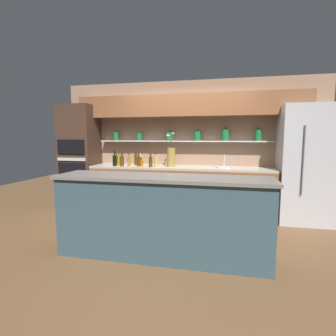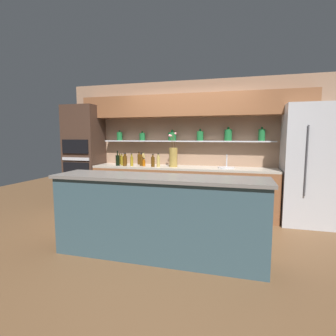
{
  "view_description": "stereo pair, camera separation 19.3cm",
  "coord_description": "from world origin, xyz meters",
  "px_view_note": "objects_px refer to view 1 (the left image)",
  "views": [
    {
      "loc": [
        0.76,
        -3.72,
        1.49
      ],
      "look_at": [
        -0.14,
        0.28,
        1.0
      ],
      "focal_mm": 28.0,
      "sensor_mm": 36.0,
      "label": 1
    },
    {
      "loc": [
        0.95,
        -3.67,
        1.49
      ],
      "look_at": [
        -0.14,
        0.28,
        1.0
      ],
      "focal_mm": 28.0,
      "sensor_mm": 36.0,
      "label": 2
    }
  ],
  "objects_px": {
    "bottle_spirit_3": "(140,160)",
    "bottle_wine_10": "(115,160)",
    "oven_tower": "(80,157)",
    "bottle_spirit_4": "(139,161)",
    "sink_fixture": "(224,166)",
    "bottle_oil_6": "(116,160)",
    "bottle_spirit_0": "(122,161)",
    "bottle_spirit_5": "(122,160)",
    "bottle_oil_8": "(119,161)",
    "bottle_spirit_1": "(136,159)",
    "bottle_spirit_7": "(151,162)",
    "refrigerator": "(307,165)",
    "bottle_spirit_2": "(156,161)",
    "flower_vase": "(171,157)",
    "bottle_oil_11": "(129,161)",
    "bottle_sauce_9": "(141,163)"
  },
  "relations": [
    {
      "from": "refrigerator",
      "to": "bottle_spirit_5",
      "type": "height_order",
      "value": "refrigerator"
    },
    {
      "from": "bottle_spirit_0",
      "to": "bottle_spirit_2",
      "type": "bearing_deg",
      "value": 2.69
    },
    {
      "from": "sink_fixture",
      "to": "bottle_sauce_9",
      "type": "distance_m",
      "value": 1.58
    },
    {
      "from": "bottle_oil_11",
      "to": "oven_tower",
      "type": "bearing_deg",
      "value": 173.46
    },
    {
      "from": "flower_vase",
      "to": "bottle_oil_11",
      "type": "height_order",
      "value": "flower_vase"
    },
    {
      "from": "refrigerator",
      "to": "oven_tower",
      "type": "bearing_deg",
      "value": 179.52
    },
    {
      "from": "bottle_spirit_2",
      "to": "bottle_spirit_7",
      "type": "xyz_separation_m",
      "value": [
        -0.1,
        -0.03,
        -0.01
      ]
    },
    {
      "from": "bottle_spirit_4",
      "to": "bottle_oil_8",
      "type": "xyz_separation_m",
      "value": [
        -0.43,
        0.0,
        -0.01
      ]
    },
    {
      "from": "bottle_spirit_0",
      "to": "bottle_wine_10",
      "type": "xyz_separation_m",
      "value": [
        -0.16,
        0.02,
        0.01
      ]
    },
    {
      "from": "flower_vase",
      "to": "bottle_spirit_4",
      "type": "bearing_deg",
      "value": 178.95
    },
    {
      "from": "sink_fixture",
      "to": "oven_tower",
      "type": "bearing_deg",
      "value": -179.77
    },
    {
      "from": "bottle_spirit_5",
      "to": "bottle_spirit_7",
      "type": "distance_m",
      "value": 0.69
    },
    {
      "from": "flower_vase",
      "to": "bottle_spirit_3",
      "type": "bearing_deg",
      "value": 165.88
    },
    {
      "from": "bottle_spirit_2",
      "to": "bottle_spirit_7",
      "type": "bearing_deg",
      "value": -165.59
    },
    {
      "from": "refrigerator",
      "to": "bottle_sauce_9",
      "type": "bearing_deg",
      "value": -178.57
    },
    {
      "from": "bottle_spirit_3",
      "to": "bottle_wine_10",
      "type": "relative_size",
      "value": 0.89
    },
    {
      "from": "bottle_oil_8",
      "to": "bottle_sauce_9",
      "type": "distance_m",
      "value": 0.51
    },
    {
      "from": "flower_vase",
      "to": "bottle_oil_6",
      "type": "distance_m",
      "value": 1.22
    },
    {
      "from": "bottle_spirit_3",
      "to": "sink_fixture",
      "type": "bearing_deg",
      "value": -3.44
    },
    {
      "from": "bottle_spirit_0",
      "to": "bottle_spirit_4",
      "type": "height_order",
      "value": "bottle_spirit_0"
    },
    {
      "from": "bottle_spirit_1",
      "to": "bottle_oil_8",
      "type": "bearing_deg",
      "value": -144.7
    },
    {
      "from": "bottle_spirit_1",
      "to": "bottle_oil_11",
      "type": "xyz_separation_m",
      "value": [
        -0.04,
        -0.29,
        -0.01
      ]
    },
    {
      "from": "bottle_spirit_5",
      "to": "bottle_oil_11",
      "type": "height_order",
      "value": "bottle_oil_11"
    },
    {
      "from": "bottle_spirit_2",
      "to": "bottle_spirit_3",
      "type": "height_order",
      "value": "bottle_spirit_3"
    },
    {
      "from": "oven_tower",
      "to": "bottle_spirit_4",
      "type": "bearing_deg",
      "value": -1.98
    },
    {
      "from": "oven_tower",
      "to": "bottle_spirit_2",
      "type": "relative_size",
      "value": 8.34
    },
    {
      "from": "sink_fixture",
      "to": "bottle_oil_6",
      "type": "distance_m",
      "value": 2.2
    },
    {
      "from": "bottle_spirit_2",
      "to": "bottle_spirit_0",
      "type": "bearing_deg",
      "value": -177.31
    },
    {
      "from": "bottle_sauce_9",
      "to": "bottle_spirit_3",
      "type": "bearing_deg",
      "value": 113.55
    },
    {
      "from": "bottle_sauce_9",
      "to": "bottle_spirit_4",
      "type": "bearing_deg",
      "value": 139.39
    },
    {
      "from": "bottle_oil_8",
      "to": "bottle_wine_10",
      "type": "relative_size",
      "value": 0.78
    },
    {
      "from": "sink_fixture",
      "to": "bottle_wine_10",
      "type": "bearing_deg",
      "value": -175.76
    },
    {
      "from": "bottle_spirit_0",
      "to": "bottle_spirit_5",
      "type": "xyz_separation_m",
      "value": [
        -0.07,
        0.2,
        -0.0
      ]
    },
    {
      "from": "flower_vase",
      "to": "bottle_oil_11",
      "type": "relative_size",
      "value": 2.65
    },
    {
      "from": "bottle_sauce_9",
      "to": "bottle_wine_10",
      "type": "bearing_deg",
      "value": -176.46
    },
    {
      "from": "bottle_oil_11",
      "to": "sink_fixture",
      "type": "bearing_deg",
      "value": 4.49
    },
    {
      "from": "bottle_oil_6",
      "to": "flower_vase",
      "type": "bearing_deg",
      "value": -7.95
    },
    {
      "from": "bottle_spirit_3",
      "to": "bottle_spirit_4",
      "type": "distance_m",
      "value": 0.16
    },
    {
      "from": "bottle_spirit_4",
      "to": "bottle_wine_10",
      "type": "xyz_separation_m",
      "value": [
        -0.47,
        -0.1,
        0.01
      ]
    },
    {
      "from": "flower_vase",
      "to": "bottle_oil_6",
      "type": "height_order",
      "value": "flower_vase"
    },
    {
      "from": "bottle_spirit_3",
      "to": "bottle_oil_8",
      "type": "xyz_separation_m",
      "value": [
        -0.4,
        -0.16,
        -0.02
      ]
    },
    {
      "from": "flower_vase",
      "to": "bottle_sauce_9",
      "type": "distance_m",
      "value": 0.6
    },
    {
      "from": "bottle_spirit_0",
      "to": "bottle_oil_6",
      "type": "bearing_deg",
      "value": 130.45
    },
    {
      "from": "sink_fixture",
      "to": "bottle_spirit_0",
      "type": "height_order",
      "value": "bottle_spirit_0"
    },
    {
      "from": "sink_fixture",
      "to": "bottle_spirit_1",
      "type": "xyz_separation_m",
      "value": [
        -1.78,
        0.15,
        0.09
      ]
    },
    {
      "from": "bottle_spirit_1",
      "to": "bottle_oil_11",
      "type": "height_order",
      "value": "bottle_spirit_1"
    },
    {
      "from": "bottle_spirit_1",
      "to": "bottle_oil_6",
      "type": "relative_size",
      "value": 1.11
    },
    {
      "from": "sink_fixture",
      "to": "bottle_oil_6",
      "type": "xyz_separation_m",
      "value": [
        -2.2,
        0.1,
        0.08
      ]
    },
    {
      "from": "bottle_spirit_1",
      "to": "bottle_spirit_7",
      "type": "distance_m",
      "value": 0.52
    },
    {
      "from": "flower_vase",
      "to": "bottle_oil_6",
      "type": "relative_size",
      "value": 2.69
    }
  ]
}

